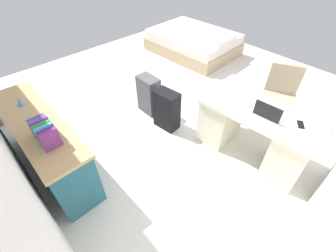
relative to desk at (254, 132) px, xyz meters
The scene contains 12 objects.
ground_plane 1.52m from the desk, ahead, with size 6.08×6.08×0.00m, color silver.
desk is the anchor object (origin of this frame).
office_chair 0.80m from the desk, 82.78° to the right, with size 0.62×0.62×0.94m.
credenza 2.60m from the desk, 52.32° to the left, with size 1.80×0.48×0.79m.
bed 3.19m from the desk, 33.74° to the right, with size 1.96×1.49×0.58m.
suitcase_black 1.25m from the desk, 21.69° to the left, with size 0.36×0.22×0.62m, color black.
suitcase_spare_grey 1.69m from the desk, 14.20° to the left, with size 0.36×0.22×0.63m, color #4C4C51.
laptop 0.41m from the desk, 158.72° to the left, with size 0.33×0.24×0.21m.
computer_mouse 0.39m from the desk, ahead, with size 0.06×0.10×0.03m, color white.
cell_phone_near_laptop 0.57m from the desk, 166.25° to the right, with size 0.07×0.14×0.01m, color black.
book_row 2.44m from the desk, 59.77° to the left, with size 0.36×0.17×0.24m.
figurine_small 2.88m from the desk, 46.36° to the left, with size 0.08×0.08×0.11m, color #4C7FBF.
Camera 1 is at (-2.29, 2.39, 2.46)m, focal length 24.79 mm.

